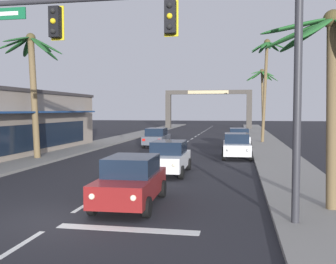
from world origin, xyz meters
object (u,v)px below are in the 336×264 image
Objects in this scene: sedan_lead_at_stop_bar at (131,180)px; palm_left_second at (33,72)px; sedan_third_in_queue at (169,157)px; palm_right_third at (266,66)px; palm_right_farthest at (262,84)px; sedan_oncoming_far at (157,137)px; sedan_parked_nearest_kerb at (236,145)px; palm_right_nearest at (332,62)px; town_gateway_arch at (208,104)px; sedan_parked_mid_kerb at (239,138)px; traffic_signal_mast at (175,42)px.

palm_left_second is at bearing 131.56° from sedan_lead_at_stop_bar.
sedan_lead_at_stop_bar is at bearing -90.90° from sedan_third_in_queue.
palm_right_farthest is (0.38, 13.30, -0.90)m from palm_right_third.
sedan_oncoming_far is 9.81m from sedan_parked_nearest_kerb.
sedan_third_in_queue is 0.70× the size of palm_right_nearest.
sedan_lead_at_stop_bar is at bearing -88.38° from town_gateway_arch.
sedan_parked_nearest_kerb is (3.51, 14.14, 0.00)m from sedan_lead_at_stop_bar.
sedan_third_in_queue is (0.11, 6.82, 0.00)m from sedan_lead_at_stop_bar.
palm_left_second is (-6.16, -10.10, 4.90)m from sedan_oncoming_far.
sedan_lead_at_stop_bar is at bearing -99.53° from sedan_parked_mid_kerb.
sedan_oncoming_far is at bearing 135.65° from sedan_parked_nearest_kerb.
palm_right_farthest is at bearing 89.82° from palm_right_nearest.
palm_right_farthest is (6.62, 39.99, 5.81)m from sedan_lead_at_stop_bar.
sedan_lead_at_stop_bar is at bearing -80.53° from sedan_oncoming_far.
sedan_oncoming_far is 0.44× the size of palm_right_third.
sedan_oncoming_far is 0.52× the size of palm_right_farthest.
sedan_parked_mid_kerb is 33.63m from town_gateway_arch.
traffic_signal_mast is 2.39× the size of sedan_parked_nearest_kerb.
traffic_signal_mast reaches higher than town_gateway_arch.
sedan_oncoming_far is 0.30× the size of town_gateway_arch.
palm_right_farthest is at bearing 80.75° from sedan_parked_mid_kerb.
sedan_third_in_queue is 21.85m from palm_right_third.
sedan_third_in_queue and sedan_parked_mid_kerb have the same top height.
palm_right_farthest is at bearing 60.77° from palm_left_second.
palm_right_farthest is (6.51, 33.17, 5.81)m from sedan_third_in_queue.
traffic_signal_mast reaches higher than sedan_parked_mid_kerb.
sedan_lead_at_stop_bar is 0.52× the size of palm_right_farthest.
sedan_parked_mid_kerb is 8.58m from palm_right_third.
town_gateway_arch reaches higher than sedan_parked_nearest_kerb.
sedan_parked_mid_kerb is (7.19, 0.99, 0.00)m from sedan_oncoming_far.
palm_right_third reaches higher than traffic_signal_mast.
sedan_oncoming_far is at bearing 104.28° from sedan_third_in_queue.
palm_right_farthest is (16.28, 29.10, 0.91)m from palm_left_second.
sedan_oncoming_far and sedan_parked_mid_kerb have the same top height.
sedan_parked_mid_kerb is (0.18, 7.85, 0.00)m from sedan_parked_nearest_kerb.
palm_right_nearest is 55.48m from town_gateway_arch.
traffic_signal_mast is at bearing -94.53° from sedan_parked_mid_kerb.
palm_left_second is (-9.66, 10.90, 4.90)m from sedan_lead_at_stop_bar.
traffic_signal_mast is 28.81m from palm_right_third.
palm_right_farthest is at bearing 80.60° from sedan_lead_at_stop_bar.
traffic_signal_mast is 24.15m from sedan_parked_mid_kerb.
palm_right_third is (6.13, 19.87, 6.71)m from sedan_third_in_queue.
sedan_parked_mid_kerb is (3.58, 15.17, 0.00)m from sedan_third_in_queue.
sedan_parked_nearest_kerb is at bearing -44.35° from sedan_oncoming_far.
palm_left_second reaches higher than palm_right_nearest.
palm_right_farthest is at bearing 83.14° from sedan_parked_nearest_kerb.
sedan_parked_nearest_kerb is 0.54× the size of palm_left_second.
sedan_parked_mid_kerb is at bearing 80.47° from sedan_lead_at_stop_bar.
sedan_parked_nearest_kerb is at bearing -96.86° from palm_right_farthest.
palm_right_farthest is (10.12, 18.99, 5.81)m from sedan_oncoming_far.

